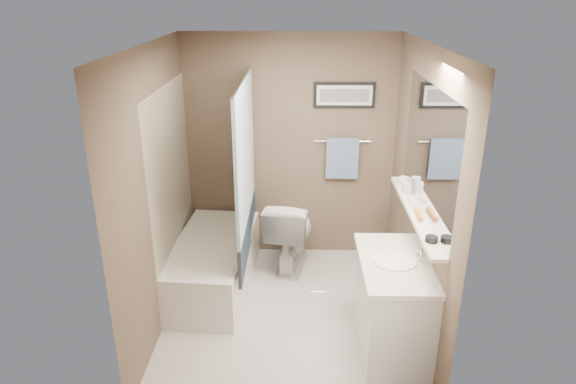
{
  "coord_description": "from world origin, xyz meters",
  "views": [
    {
      "loc": [
        0.08,
        -3.96,
        2.79
      ],
      "look_at": [
        0.0,
        0.15,
        1.15
      ],
      "focal_mm": 32.0,
      "sensor_mm": 36.0,
      "label": 1
    }
  ],
  "objects_px": {
    "candle_bowl_near": "(432,239)",
    "soap_bottle": "(407,185)",
    "bathtub": "(213,265)",
    "vanity": "(393,309)",
    "glass_jar": "(404,182)",
    "toilet": "(291,232)",
    "hair_brush_front": "(418,214)"
  },
  "relations": [
    {
      "from": "bathtub",
      "to": "vanity",
      "type": "xyz_separation_m",
      "value": [
        1.6,
        -0.94,
        0.15
      ]
    },
    {
      "from": "candle_bowl_near",
      "to": "soap_bottle",
      "type": "xyz_separation_m",
      "value": [
        0.0,
        0.93,
        0.05
      ]
    },
    {
      "from": "hair_brush_front",
      "to": "candle_bowl_near",
      "type": "bearing_deg",
      "value": -90.0
    },
    {
      "from": "bathtub",
      "to": "vanity",
      "type": "bearing_deg",
      "value": -26.26
    },
    {
      "from": "vanity",
      "to": "glass_jar",
      "type": "bearing_deg",
      "value": 77.25
    },
    {
      "from": "soap_bottle",
      "to": "glass_jar",
      "type": "bearing_deg",
      "value": 90.0
    },
    {
      "from": "bathtub",
      "to": "vanity",
      "type": "distance_m",
      "value": 1.86
    },
    {
      "from": "vanity",
      "to": "soap_bottle",
      "type": "height_order",
      "value": "soap_bottle"
    },
    {
      "from": "bathtub",
      "to": "toilet",
      "type": "height_order",
      "value": "toilet"
    },
    {
      "from": "hair_brush_front",
      "to": "soap_bottle",
      "type": "distance_m",
      "value": 0.5
    },
    {
      "from": "bathtub",
      "to": "hair_brush_front",
      "type": "bearing_deg",
      "value": -17.6
    },
    {
      "from": "toilet",
      "to": "candle_bowl_near",
      "type": "bearing_deg",
      "value": 133.64
    },
    {
      "from": "bathtub",
      "to": "candle_bowl_near",
      "type": "bearing_deg",
      "value": -28.46
    },
    {
      "from": "toilet",
      "to": "soap_bottle",
      "type": "xyz_separation_m",
      "value": [
        1.02,
        -0.66,
        0.79
      ]
    },
    {
      "from": "vanity",
      "to": "candle_bowl_near",
      "type": "height_order",
      "value": "candle_bowl_near"
    },
    {
      "from": "hair_brush_front",
      "to": "soap_bottle",
      "type": "height_order",
      "value": "soap_bottle"
    },
    {
      "from": "bathtub",
      "to": "soap_bottle",
      "type": "bearing_deg",
      "value": -2.72
    },
    {
      "from": "candle_bowl_near",
      "to": "glass_jar",
      "type": "distance_m",
      "value": 1.06
    },
    {
      "from": "bathtub",
      "to": "soap_bottle",
      "type": "distance_m",
      "value": 2.03
    },
    {
      "from": "glass_jar",
      "to": "soap_bottle",
      "type": "xyz_separation_m",
      "value": [
        0.0,
        -0.13,
        0.02
      ]
    },
    {
      "from": "hair_brush_front",
      "to": "glass_jar",
      "type": "distance_m",
      "value": 0.63
    },
    {
      "from": "candle_bowl_near",
      "to": "vanity",
      "type": "bearing_deg",
      "value": 132.24
    },
    {
      "from": "toilet",
      "to": "soap_bottle",
      "type": "relative_size",
      "value": 5.38
    },
    {
      "from": "toilet",
      "to": "glass_jar",
      "type": "height_order",
      "value": "glass_jar"
    },
    {
      "from": "bathtub",
      "to": "candle_bowl_near",
      "type": "height_order",
      "value": "candle_bowl_near"
    },
    {
      "from": "vanity",
      "to": "glass_jar",
      "type": "relative_size",
      "value": 9.0
    },
    {
      "from": "bathtub",
      "to": "vanity",
      "type": "relative_size",
      "value": 1.67
    },
    {
      "from": "bathtub",
      "to": "candle_bowl_near",
      "type": "relative_size",
      "value": 16.67
    },
    {
      "from": "vanity",
      "to": "glass_jar",
      "type": "height_order",
      "value": "glass_jar"
    },
    {
      "from": "candle_bowl_near",
      "to": "glass_jar",
      "type": "xyz_separation_m",
      "value": [
        0.0,
        1.06,
        0.03
      ]
    },
    {
      "from": "hair_brush_front",
      "to": "soap_bottle",
      "type": "xyz_separation_m",
      "value": [
        0.0,
        0.5,
        0.05
      ]
    },
    {
      "from": "candle_bowl_near",
      "to": "hair_brush_front",
      "type": "xyz_separation_m",
      "value": [
        0.0,
        0.43,
        0.0
      ]
    }
  ]
}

